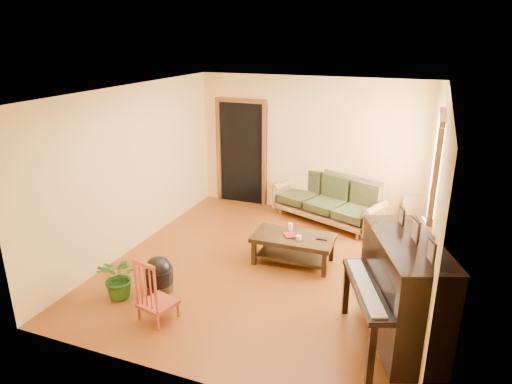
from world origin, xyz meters
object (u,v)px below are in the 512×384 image
at_px(sofa, 327,199).
at_px(coffee_table, 293,249).
at_px(potted_plant, 120,278).
at_px(piano, 403,295).
at_px(footstool, 159,278).
at_px(armchair, 404,248).
at_px(red_chair, 157,288).
at_px(ceramic_crock, 417,225).

bearing_deg(sofa, coffee_table, -71.93).
bearing_deg(potted_plant, piano, 5.24).
bearing_deg(footstool, coffee_table, 44.35).
height_order(coffee_table, armchair, armchair).
relative_size(coffee_table, armchair, 1.59).
relative_size(footstool, potted_plant, 0.66).
relative_size(footstool, red_chair, 0.47).
xyz_separation_m(red_chair, potted_plant, (-0.72, 0.22, -0.12)).
bearing_deg(armchair, sofa, 116.89).
distance_m(piano, red_chair, 2.85).
distance_m(coffee_table, footstool, 2.05).
bearing_deg(armchair, piano, -105.45).
bearing_deg(red_chair, piano, 24.97).
relative_size(coffee_table, footstool, 3.08).
height_order(coffee_table, piano, piano).
height_order(red_chair, potted_plant, red_chair).
bearing_deg(ceramic_crock, coffee_table, -131.66).
bearing_deg(footstool, piano, -0.28).
bearing_deg(piano, red_chair, 169.40).
relative_size(sofa, piano, 1.42).
relative_size(sofa, footstool, 5.24).
bearing_deg(potted_plant, ceramic_crock, 46.15).
height_order(piano, red_chair, piano).
distance_m(coffee_table, piano, 2.25).
distance_m(ceramic_crock, potted_plant, 5.12).
bearing_deg(armchair, red_chair, -157.84).
bearing_deg(piano, footstool, 158.07).
xyz_separation_m(coffee_table, piano, (1.67, -1.45, 0.42)).
xyz_separation_m(armchair, potted_plant, (-3.42, -2.08, -0.08)).
relative_size(red_chair, ceramic_crock, 3.52).
height_order(sofa, potted_plant, sofa).
bearing_deg(armchair, coffee_table, 172.69).
bearing_deg(coffee_table, ceramic_crock, 48.34).
height_order(sofa, red_chair, sofa).
relative_size(armchair, red_chair, 0.91).
relative_size(red_chair, potted_plant, 1.40).
distance_m(sofa, piano, 3.59).
relative_size(piano, red_chair, 1.75).
bearing_deg(sofa, piano, -42.71).
bearing_deg(piano, armchair, 71.17).
bearing_deg(sofa, potted_plant, -97.27).
distance_m(sofa, potted_plant, 4.05).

